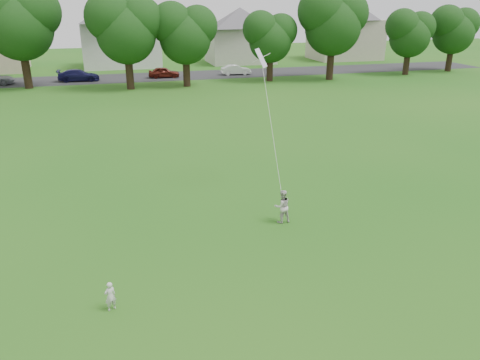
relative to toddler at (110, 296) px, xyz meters
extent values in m
plane|color=#1A5814|center=(2.32, 1.21, -0.45)|extent=(160.00, 160.00, 0.00)
cube|color=#2D2D30|center=(2.32, 43.21, -0.45)|extent=(90.00, 7.00, 0.01)
imported|color=silver|center=(0.00, 0.00, 0.00)|extent=(0.39, 0.33, 0.91)
imported|color=beige|center=(6.62, 4.03, 0.23)|extent=(0.70, 0.56, 1.36)
plane|color=silver|center=(7.00, 8.22, 5.44)|extent=(0.81, 0.95, 0.77)
cylinder|color=white|center=(6.81, 6.13, 2.99)|extent=(0.01, 0.01, 6.47)
cylinder|color=black|center=(-7.38, 39.01, 1.51)|extent=(0.78, 0.78, 3.93)
cylinder|color=black|center=(2.39, 35.88, 1.30)|extent=(0.74, 0.74, 3.52)
cylinder|color=black|center=(8.02, 36.05, 1.14)|extent=(0.71, 0.71, 3.18)
cylinder|color=black|center=(17.20, 36.94, 0.96)|extent=(0.68, 0.68, 2.83)
cylinder|color=black|center=(23.91, 36.16, 1.41)|extent=(0.76, 0.76, 3.73)
cylinder|color=black|center=(34.18, 37.20, 0.98)|extent=(0.69, 0.69, 2.87)
cylinder|color=black|center=(40.82, 38.20, 1.05)|extent=(0.70, 0.70, 3.01)
imported|color=#151441|center=(-2.77, 42.21, 0.18)|extent=(4.40, 1.94, 1.25)
imported|color=#5C1A12|center=(6.41, 42.21, 0.15)|extent=(3.57, 1.66, 1.18)
imported|color=silver|center=(14.80, 42.21, 0.13)|extent=(3.53, 1.43, 1.14)
cube|color=silver|center=(2.32, 53.21, 2.34)|extent=(9.61, 6.99, 5.59)
cube|color=#BBB7A7|center=(18.32, 53.21, 1.90)|extent=(8.70, 6.98, 4.71)
pyramid|color=#545156|center=(18.32, 53.21, 6.84)|extent=(12.54, 12.54, 2.59)
cube|color=#BAB29A|center=(34.32, 53.21, 2.33)|extent=(9.48, 6.95, 5.56)
camera|label=1|loc=(0.61, -11.69, 7.82)|focal=35.00mm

